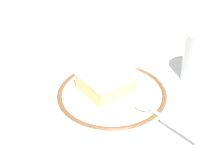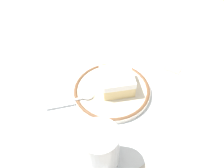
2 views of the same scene
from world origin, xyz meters
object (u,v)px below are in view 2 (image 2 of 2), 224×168
(cup, at_px, (100,149))
(napkin, at_px, (50,81))
(cake_slice, at_px, (117,81))
(sugar_packet, at_px, (172,68))
(plate, at_px, (112,90))
(spoon, at_px, (80,98))

(cup, relative_size, napkin, 0.94)
(cake_slice, relative_size, sugar_packet, 2.21)
(cake_slice, relative_size, napkin, 1.01)
(napkin, height_order, sugar_packet, sugar_packet)
(plate, height_order, cup, cup)
(spoon, bearing_deg, plate, 168.64)
(cake_slice, height_order, napkin, cake_slice)
(cup, height_order, napkin, cup)
(plate, distance_m, cup, 0.19)
(cake_slice, relative_size, spoon, 0.85)
(plate, distance_m, napkin, 0.18)
(spoon, relative_size, napkin, 1.20)
(plate, relative_size, cup, 2.01)
(plate, height_order, cake_slice, cake_slice)
(cake_slice, xyz_separation_m, cup, (0.14, 0.14, 0.01))
(cup, distance_m, sugar_packet, 0.35)
(plate, height_order, napkin, plate)
(napkin, relative_size, sugar_packet, 2.17)
(cake_slice, bearing_deg, spoon, -11.03)
(cake_slice, height_order, spoon, cake_slice)
(plate, height_order, sugar_packet, plate)
(spoon, xyz_separation_m, cup, (0.04, 0.16, 0.03))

